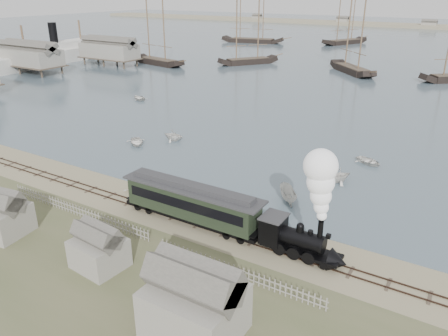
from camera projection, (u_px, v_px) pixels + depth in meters
The scene contains 25 objects.
ground at pixel (171, 204), 46.75m from camera, with size 600.00×600.00×0.00m, color gray.
harbor_water at pixel (425, 43), 180.57m from camera, with size 600.00×336.00×0.06m, color #495B68.
rail_track at pixel (159, 211), 45.16m from camera, with size 120.00×1.80×0.16m.
picket_fence_west at pixel (78, 216), 44.37m from camera, with size 19.00×0.10×1.20m, color gray, non-canonical shape.
picket_fence_east at pixel (237, 278), 34.80m from camera, with size 15.00×0.10×1.20m, color gray, non-canonical shape.
shed_left at pixel (3, 232), 41.34m from camera, with size 5.00×4.00×4.10m, color gray, non-canonical shape.
shed_mid at pixel (101, 266), 36.33m from camera, with size 4.00×3.50×3.60m, color gray, non-canonical shape.
shed_right at pixel (195, 331), 29.44m from camera, with size 6.00×5.00×5.10m, color gray, non-canonical shape.
western_wharf at pixel (34, 60), 113.39m from camera, with size 36.00×56.00×8.00m, color gray, non-canonical shape.
far_spit at pixel (448, 29), 243.56m from camera, with size 500.00×20.00×1.80m, color tan.
locomotive at pixel (313, 214), 35.55m from camera, with size 7.66×2.86×9.55m.
passenger_coach at pixel (192, 202), 42.24m from camera, with size 15.04×2.90×3.65m.
beached_dinghy at pixel (136, 190), 49.06m from camera, with size 3.34×2.39×0.69m, color silver.
steamship at pixel (54, 43), 132.56m from camera, with size 53.53×8.92×11.71m, color silver, non-canonical shape.
rowboat_0 at pixel (137, 142), 64.13m from camera, with size 3.88×2.77×0.80m, color silver.
rowboat_1 at pixel (173, 135), 65.66m from camera, with size 3.25×2.81×1.71m, color silver.
rowboat_2 at pixel (288, 195), 46.96m from camera, with size 3.85×1.45×1.49m, color silver.
rowboat_3 at pixel (369, 161), 57.09m from camera, with size 3.64×2.60×0.75m, color silver.
rowboat_4 at pixel (338, 175), 51.56m from camera, with size 3.39×2.92×1.78m, color silver.
rowboat_6 at pixel (139, 98), 89.83m from camera, with size 3.84×2.74×0.80m, color silver.
schooner_0 at pixel (157, 30), 126.94m from camera, with size 19.54×4.51×20.00m, color black, non-canonical shape.
schooner_1 at pixel (249, 29), 127.76m from camera, with size 18.46×4.26×20.00m, color black, non-canonical shape.
schooner_2 at pixel (356, 34), 114.18m from camera, with size 19.76×4.56×20.00m, color black, non-canonical shape.
schooner_6 at pixel (253, 17), 178.79m from camera, with size 25.67×5.92×20.00m, color black, non-canonical shape.
schooner_7 at pixel (347, 18), 174.23m from camera, with size 21.90×5.05×20.00m, color black, non-canonical shape.
Camera 1 is at (26.66, -32.56, 21.49)m, focal length 35.00 mm.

